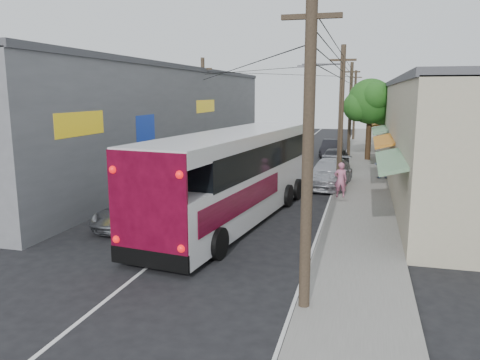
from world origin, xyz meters
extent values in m
plane|color=black|center=(0.00, 0.00, 0.00)|extent=(120.00, 120.00, 0.00)
cube|color=slate|center=(6.50, 20.00, 0.06)|extent=(3.00, 80.00, 0.12)
cube|color=#AFA88B|center=(11.00, 22.00, 3.00)|extent=(6.00, 40.00, 6.00)
cube|color=#4C4C51|center=(11.00, 22.00, 6.10)|extent=(6.20, 40.00, 0.30)
cube|color=#18702A|center=(7.70, 6.00, 2.90)|extent=(1.39, 6.00, 0.46)
cube|color=#C54B17|center=(7.70, 14.00, 2.90)|extent=(1.39, 6.00, 0.46)
cube|color=#18702A|center=(7.70, 22.00, 2.90)|extent=(1.39, 6.00, 0.46)
cube|color=#C54B17|center=(7.70, 30.00, 2.90)|extent=(1.39, 6.00, 0.46)
cube|color=#18702A|center=(7.70, 38.00, 2.90)|extent=(1.39, 6.00, 0.46)
cube|color=gray|center=(-8.50, 18.00, 3.50)|extent=(7.00, 36.00, 7.00)
cube|color=#4C4C51|center=(-8.50, 18.00, 7.10)|extent=(7.20, 36.00, 0.30)
cube|color=yellow|center=(-5.05, 4.00, 4.20)|extent=(0.12, 3.50, 1.00)
cube|color=#1433A5|center=(-5.05, 10.00, 3.60)|extent=(0.12, 2.20, 1.40)
cube|color=yellow|center=(-5.05, 20.00, 4.50)|extent=(0.12, 4.00, 0.90)
cylinder|color=#473828|center=(5.20, -2.00, 4.00)|extent=(0.28, 0.28, 8.00)
cube|color=#473828|center=(5.20, -2.00, 7.20)|extent=(1.40, 0.12, 0.12)
cylinder|color=#473828|center=(5.20, 13.00, 4.00)|extent=(0.28, 0.28, 8.00)
cube|color=#473828|center=(5.20, 13.00, 7.20)|extent=(1.40, 0.12, 0.12)
cylinder|color=#473828|center=(5.20, 28.00, 4.00)|extent=(0.28, 0.28, 8.00)
cube|color=#473828|center=(5.20, 28.00, 7.20)|extent=(1.40, 0.12, 0.12)
cylinder|color=#473828|center=(5.20, 43.00, 4.00)|extent=(0.28, 0.28, 8.00)
cube|color=#473828|center=(5.20, 43.00, 7.20)|extent=(1.40, 0.12, 0.12)
cylinder|color=#473828|center=(-5.20, 20.00, 4.00)|extent=(0.28, 0.28, 8.00)
cube|color=#473828|center=(-5.20, 20.00, 7.20)|extent=(1.40, 0.12, 0.12)
cylinder|color=#59595E|center=(4.10, 13.00, 7.00)|extent=(2.20, 0.10, 0.10)
cube|color=#59595E|center=(3.00, 13.00, 6.90)|extent=(0.50, 0.18, 0.12)
cylinder|color=#3F2B19|center=(6.80, 26.00, 2.00)|extent=(0.44, 0.44, 4.00)
sphere|color=#1B5316|center=(6.80, 26.00, 4.80)|extent=(3.60, 3.60, 3.60)
sphere|color=#1B5316|center=(7.80, 26.60, 4.20)|extent=(2.60, 2.60, 2.60)
sphere|color=#1B5316|center=(5.90, 25.60, 4.40)|extent=(2.40, 2.40, 2.40)
sphere|color=#1B5316|center=(7.20, 25.00, 5.20)|extent=(2.20, 2.20, 2.20)
sphere|color=#1B5316|center=(6.50, 26.90, 5.00)|extent=(2.00, 2.00, 2.00)
cube|color=silver|center=(1.20, 5.73, 1.27)|extent=(4.47, 13.45, 2.09)
cube|color=black|center=(1.27, 6.27, 2.81)|extent=(4.20, 11.27, 1.10)
cube|color=silver|center=(1.20, 5.73, 3.58)|extent=(4.47, 13.45, 0.55)
cube|color=maroon|center=(0.33, -0.84, 2.20)|extent=(2.72, 0.45, 3.19)
cube|color=black|center=(0.33, -0.84, 0.50)|extent=(2.74, 0.47, 0.55)
sphere|color=red|center=(-0.82, -0.72, 0.99)|extent=(0.24, 0.24, 0.24)
sphere|color=red|center=(1.47, -1.02, 0.99)|extent=(0.24, 0.24, 0.24)
sphere|color=red|center=(-0.82, -0.72, 3.19)|extent=(0.24, 0.24, 0.24)
sphere|color=red|center=(1.47, -1.02, 3.19)|extent=(0.24, 0.24, 0.24)
cylinder|color=black|center=(-0.77, 1.33, 0.55)|extent=(0.47, 1.13, 1.10)
cylinder|color=black|center=(1.95, 0.96, 0.55)|extent=(0.47, 1.13, 1.10)
cylinder|color=black|center=(0.27, 9.18, 0.55)|extent=(0.47, 1.13, 1.10)
cylinder|color=black|center=(3.00, 8.82, 0.55)|extent=(0.47, 1.13, 1.10)
cylinder|color=black|center=(0.49, 10.81, 0.55)|extent=(0.47, 1.13, 1.10)
cylinder|color=black|center=(3.22, 10.45, 0.55)|extent=(0.47, 1.13, 1.10)
imported|color=#ADAEB4|center=(-2.77, 3.96, 0.61)|extent=(2.15, 4.45, 1.22)
imported|color=#AAABB2|center=(4.60, 14.48, 0.79)|extent=(2.73, 5.65, 1.58)
imported|color=#25252A|center=(4.49, 20.49, 0.80)|extent=(2.09, 4.77, 1.60)
imported|color=black|center=(3.80, 27.71, 0.74)|extent=(1.82, 4.58, 1.48)
imported|color=#C6688C|center=(5.40, 11.16, 1.03)|extent=(0.72, 0.54, 1.82)
imported|color=#8C9ECC|center=(7.60, 17.47, 0.96)|extent=(0.93, 0.79, 1.68)
camera|label=1|loc=(6.50, -13.22, 5.49)|focal=35.00mm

